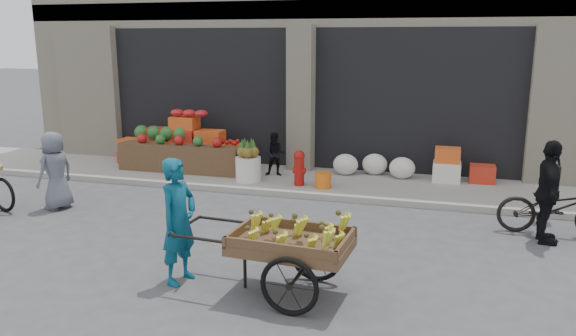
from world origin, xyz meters
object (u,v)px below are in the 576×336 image
(fire_hydrant, at_px, (299,167))
(pineapple_bin, at_px, (248,169))
(vendor_grey, at_px, (55,171))
(cyclist, at_px, (548,192))
(orange_bucket, at_px, (323,180))
(vendor_woman, at_px, (179,221))
(banana_cart, at_px, (287,239))
(seated_person, at_px, (275,154))
(bicycle, at_px, (556,207))

(fire_hydrant, bearing_deg, pineapple_bin, 177.40)
(vendor_grey, height_order, cyclist, cyclist)
(orange_bucket, relative_size, vendor_woman, 0.20)
(orange_bucket, distance_m, banana_cart, 4.55)
(seated_person, height_order, vendor_woman, vendor_woman)
(orange_bucket, xyz_separation_m, seated_person, (-1.20, 0.70, 0.31))
(pineapple_bin, xyz_separation_m, orange_bucket, (1.60, -0.10, -0.10))
(vendor_grey, xyz_separation_m, bicycle, (8.34, 0.96, -0.25))
(vendor_grey, bearing_deg, orange_bucket, 132.32)
(banana_cart, bearing_deg, pineapple_bin, 119.28)
(pineapple_bin, relative_size, fire_hydrant, 0.73)
(bicycle, bearing_deg, fire_hydrant, 72.45)
(pineapple_bin, bearing_deg, bicycle, -14.35)
(vendor_woman, relative_size, bicycle, 0.93)
(orange_bucket, distance_m, cyclist, 4.19)
(vendor_grey, bearing_deg, fire_hydrant, 135.83)
(seated_person, bearing_deg, bicycle, -31.38)
(pineapple_bin, xyz_separation_m, vendor_grey, (-2.77, -2.39, 0.33))
(orange_bucket, xyz_separation_m, cyclist, (3.78, -1.73, 0.51))
(orange_bucket, xyz_separation_m, vendor_woman, (-0.83, -4.49, 0.52))
(banana_cart, bearing_deg, orange_bucket, 101.21)
(banana_cart, bearing_deg, bicycle, 46.84)
(seated_person, bearing_deg, banana_cart, -81.20)
(seated_person, height_order, bicycle, seated_person)
(bicycle, bearing_deg, seated_person, 68.17)
(banana_cart, xyz_separation_m, vendor_woman, (-1.40, -0.00, 0.09))
(seated_person, distance_m, bicycle, 5.56)
(vendor_woman, distance_m, vendor_grey, 4.17)
(bicycle, bearing_deg, cyclist, 152.98)
(cyclist, bearing_deg, fire_hydrant, 66.99)
(vendor_grey, xyz_separation_m, cyclist, (8.14, 0.56, 0.08))
(pineapple_bin, xyz_separation_m, fire_hydrant, (1.10, -0.05, 0.13))
(pineapple_bin, bearing_deg, cyclist, -18.77)
(fire_hydrant, bearing_deg, orange_bucket, -5.71)
(fire_hydrant, distance_m, orange_bucket, 0.55)
(seated_person, relative_size, bicycle, 0.54)
(pineapple_bin, height_order, vendor_woman, vendor_woman)
(bicycle, bearing_deg, orange_bucket, 71.10)
(fire_hydrant, bearing_deg, vendor_woman, -94.13)
(fire_hydrant, relative_size, vendor_grey, 0.51)
(fire_hydrant, xyz_separation_m, vendor_grey, (-3.87, -2.34, 0.20))
(fire_hydrant, relative_size, seated_person, 0.76)
(fire_hydrant, bearing_deg, cyclist, -22.56)
(cyclist, bearing_deg, vendor_grey, 93.51)
(bicycle, bearing_deg, banana_cart, 132.38)
(fire_hydrant, bearing_deg, vendor_grey, -148.80)
(vendor_grey, bearing_deg, seated_person, 148.01)
(fire_hydrant, height_order, seated_person, seated_person)
(fire_hydrant, xyz_separation_m, bicycle, (4.48, -1.38, -0.05))
(banana_cart, distance_m, bicycle, 4.66)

